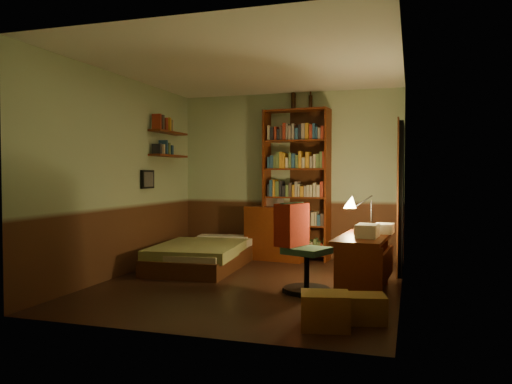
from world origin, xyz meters
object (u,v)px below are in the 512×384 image
(desk, at_px, (363,265))
(cardboard_box_a, at_px, (325,311))
(bed, at_px, (204,246))
(mini_stereo, at_px, (273,201))
(office_chair, at_px, (307,247))
(desk_lamp, at_px, (371,206))
(dresser, at_px, (277,233))
(bookshelf, at_px, (297,185))
(cardboard_box_b, at_px, (365,308))

(desk, height_order, cardboard_box_a, desk)
(bed, distance_m, mini_stereo, 1.39)
(office_chair, bearing_deg, desk, 28.84)
(desk_lamp, bearing_deg, dresser, 158.41)
(dresser, distance_m, cardboard_box_a, 3.49)
(mini_stereo, xyz_separation_m, bookshelf, (0.39, -0.04, 0.26))
(cardboard_box_a, bearing_deg, cardboard_box_b, 42.77)
(bed, relative_size, desk_lamp, 3.44)
(dresser, bearing_deg, bookshelf, 24.88)
(bed, relative_size, cardboard_box_b, 5.68)
(dresser, height_order, desk_lamp, desk_lamp)
(dresser, relative_size, desk, 0.77)
(desk, bearing_deg, bookshelf, 125.30)
(office_chair, bearing_deg, bed, 167.15)
(bed, relative_size, bookshelf, 0.86)
(cardboard_box_a, bearing_deg, dresser, 111.63)
(bookshelf, xyz_separation_m, office_chair, (0.59, -2.09, -0.65))
(office_chair, relative_size, cardboard_box_a, 2.47)
(mini_stereo, xyz_separation_m, cardboard_box_a, (1.39, -3.36, -0.74))
(cardboard_box_a, xyz_separation_m, cardboard_box_b, (0.31, 0.29, -0.03))
(mini_stereo, bearing_deg, dresser, -31.50)
(bed, xyz_separation_m, dresser, (0.85, 0.88, 0.12))
(dresser, height_order, bookshelf, bookshelf)
(desk_lamp, bearing_deg, mini_stereo, 157.74)
(desk_lamp, relative_size, cardboard_box_b, 1.65)
(mini_stereo, xyz_separation_m, cardboard_box_b, (1.70, -3.07, -0.78))
(desk_lamp, xyz_separation_m, cardboard_box_b, (0.08, -1.64, -0.81))
(dresser, distance_m, cardboard_box_b, 3.36)
(bed, bearing_deg, cardboard_box_a, -50.50)
(desk_lamp, height_order, office_chair, desk_lamp)
(desk_lamp, bearing_deg, cardboard_box_a, -77.97)
(mini_stereo, relative_size, office_chair, 0.27)
(office_chair, bearing_deg, dresser, 133.80)
(desk, distance_m, office_chair, 0.65)
(dresser, xyz_separation_m, desk, (1.48, -1.91, -0.09))
(bed, distance_m, desk_lamp, 2.49)
(office_chair, bearing_deg, bookshelf, 125.97)
(desk_lamp, height_order, cardboard_box_a, desk_lamp)
(bed, relative_size, cardboard_box_a, 4.85)
(office_chair, height_order, cardboard_box_a, office_chair)
(mini_stereo, height_order, desk, mini_stereo)
(desk, xyz_separation_m, cardboard_box_b, (0.11, -1.04, -0.20))
(bed, height_order, cardboard_box_b, bed)
(desk, bearing_deg, bed, 160.45)
(cardboard_box_b, bearing_deg, office_chair, 127.52)
(bed, distance_m, desk, 2.55)
(desk, bearing_deg, office_chair, -167.14)
(bookshelf, distance_m, desk_lamp, 1.87)
(bookshelf, bearing_deg, bed, -133.56)
(desk_lamp, bearing_deg, bookshelf, 150.68)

